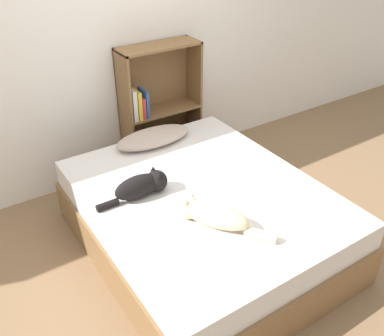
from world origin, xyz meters
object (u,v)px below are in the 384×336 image
(cat_light, at_px, (211,214))
(cat_dark, at_px, (143,185))
(bed, at_px, (203,219))
(bookshelf, at_px, (156,108))
(pillow, at_px, (154,137))

(cat_light, xyz_separation_m, cat_dark, (-0.20, 0.48, 0.00))
(cat_dark, bearing_deg, bed, -25.57)
(cat_dark, distance_m, bookshelf, 1.19)
(cat_dark, bearing_deg, cat_light, -67.91)
(bed, xyz_separation_m, bookshelf, (0.30, 1.16, 0.34))
(cat_light, height_order, bookshelf, bookshelf)
(pillow, bearing_deg, bookshelf, 57.92)
(bed, bearing_deg, bookshelf, 75.73)
(pillow, relative_size, bookshelf, 0.55)
(cat_light, bearing_deg, pillow, -41.41)
(bed, height_order, bookshelf, bookshelf)
(bed, relative_size, bookshelf, 1.61)
(bed, relative_size, pillow, 2.95)
(bed, distance_m, cat_light, 0.48)
(bed, xyz_separation_m, cat_dark, (-0.36, 0.17, 0.33))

